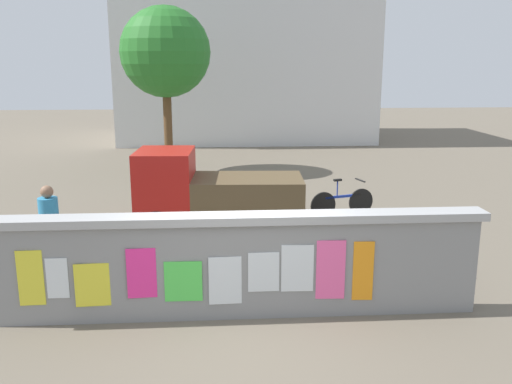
# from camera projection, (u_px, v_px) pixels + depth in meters

# --- Properties ---
(ground) EXTENTS (60.00, 60.00, 0.00)m
(ground) POSITION_uv_depth(u_px,v_px,m) (228.00, 193.00, 16.01)
(ground) COLOR #6B6051
(poster_wall) EXTENTS (7.32, 0.42, 1.57)m
(poster_wall) POSITION_uv_depth(u_px,v_px,m) (238.00, 264.00, 8.05)
(poster_wall) COLOR gray
(poster_wall) RESTS_ON ground
(auto_rickshaw_truck) EXTENTS (3.67, 1.69, 1.85)m
(auto_rickshaw_truck) POSITION_uv_depth(u_px,v_px,m) (211.00, 193.00, 12.07)
(auto_rickshaw_truck) COLOR black
(auto_rickshaw_truck) RESTS_ON ground
(motorcycle) EXTENTS (1.89, 0.58, 0.87)m
(motorcycle) POSITION_uv_depth(u_px,v_px,m) (404.00, 251.00, 9.66)
(motorcycle) COLOR black
(motorcycle) RESTS_ON ground
(bicycle_near) EXTENTS (1.65, 0.62, 0.95)m
(bicycle_near) POSITION_uv_depth(u_px,v_px,m) (342.00, 202.00, 13.45)
(bicycle_near) COLOR black
(bicycle_near) RESTS_ON ground
(bicycle_far) EXTENTS (1.65, 0.61, 0.95)m
(bicycle_far) POSITION_uv_depth(u_px,v_px,m) (127.00, 268.00, 9.15)
(bicycle_far) COLOR black
(bicycle_far) RESTS_ON ground
(person_walking) EXTENTS (0.34, 0.34, 1.62)m
(person_walking) POSITION_uv_depth(u_px,v_px,m) (49.00, 221.00, 9.65)
(person_walking) COLOR #D83F72
(person_walking) RESTS_ON ground
(tree_roadside) EXTENTS (3.01, 3.01, 5.55)m
(tree_roadside) POSITION_uv_depth(u_px,v_px,m) (165.00, 53.00, 18.22)
(tree_roadside) COLOR brown
(tree_roadside) RESTS_ON ground
(building_background) EXTENTS (12.17, 7.19, 7.63)m
(building_background) POSITION_uv_depth(u_px,v_px,m) (245.00, 60.00, 27.17)
(building_background) COLOR silver
(building_background) RESTS_ON ground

